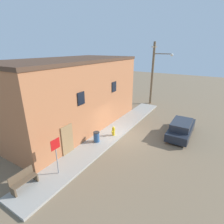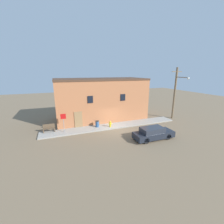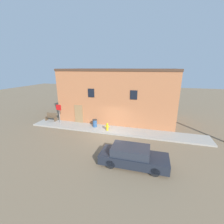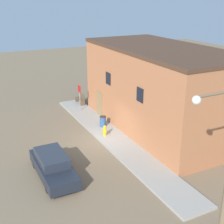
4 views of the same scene
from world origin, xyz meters
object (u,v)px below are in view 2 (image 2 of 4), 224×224
(stop_sign, at_px, (63,120))
(bench, at_px, (49,128))
(trash_bin, at_px, (97,124))
(utility_pole, at_px, (175,92))
(fire_hydrant, at_px, (110,124))
(parked_car, at_px, (153,133))

(stop_sign, height_order, bench, stop_sign)
(trash_bin, xyz_separation_m, utility_pole, (12.14, -0.13, 3.55))
(fire_hydrant, bearing_deg, trash_bin, 159.49)
(stop_sign, xyz_separation_m, utility_pole, (16.22, 0.13, 2.43))
(fire_hydrant, relative_size, bench, 0.59)
(fire_hydrant, xyz_separation_m, trash_bin, (-1.56, 0.58, 0.02))
(bench, bearing_deg, trash_bin, -4.36)
(fire_hydrant, xyz_separation_m, parked_car, (3.21, -4.70, 0.10))
(bench, bearing_deg, stop_sign, -22.70)
(trash_bin, relative_size, utility_pole, 0.11)
(utility_pole, bearing_deg, parked_car, -145.01)
(stop_sign, bearing_deg, utility_pole, 0.47)
(trash_bin, bearing_deg, fire_hydrant, -20.51)
(fire_hydrant, height_order, utility_pole, utility_pole)
(parked_car, bearing_deg, utility_pole, 34.99)
(fire_hydrant, bearing_deg, utility_pole, 2.46)
(fire_hydrant, xyz_separation_m, bench, (-7.32, 1.02, 0.05))
(utility_pole, xyz_separation_m, parked_car, (-7.36, -5.15, -3.47))
(bench, height_order, utility_pole, utility_pole)
(utility_pole, bearing_deg, trash_bin, 179.39)
(bench, xyz_separation_m, utility_pole, (17.90, -0.57, 3.52))
(trash_bin, xyz_separation_m, parked_car, (4.77, -5.28, 0.08))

